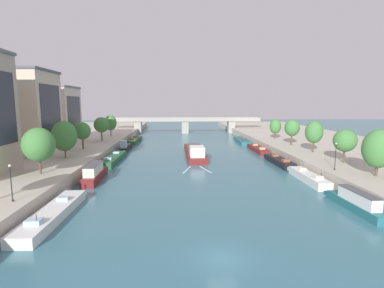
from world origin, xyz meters
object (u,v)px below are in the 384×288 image
moored_boat_left_upstream (126,147)px  tree_right_by_lamp (292,128)px  tree_left_far (82,131)px  tree_right_far (275,126)px  moored_boat_right_second (242,140)px  tree_left_midway (110,123)px  moored_boat_right_end (356,202)px  tree_right_distant (378,149)px  moored_boat_left_midway (135,140)px  moored_boat_right_lone (279,161)px  tree_left_past_mid (64,136)px  moored_boat_left_near (113,158)px  moored_boat_left_end (53,213)px  moored_boat_left_lone (94,173)px  tree_right_second (314,132)px  moored_boat_right_near (258,149)px  tree_left_third (101,125)px  moored_boat_right_gap_after (308,177)px  barge_midriver (195,152)px  lamppost_right_bank (336,155)px  bridge_far (185,123)px  tree_right_midway (345,141)px  tree_left_end_of_row (39,145)px  lamppost_left_bank (11,181)px

moored_boat_left_upstream → tree_right_by_lamp: bearing=-10.1°
tree_left_far → tree_right_far: bearing=18.0°
moored_boat_right_second → tree_left_midway: size_ratio=2.48×
moored_boat_right_end → tree_right_distant: bearing=44.5°
moored_boat_left_midway → tree_left_far: tree_left_far is taller
moored_boat_left_upstream → moored_boat_right_lone: (35.59, -20.22, -0.27)m
moored_boat_right_end → tree_left_past_mid: size_ratio=1.48×
moored_boat_left_near → moored_boat_right_lone: 36.14m
moored_boat_right_end → moored_boat_left_near: bearing=138.2°
tree_left_past_mid → moored_boat_right_lone: bearing=3.5°
moored_boat_left_end → moored_boat_left_lone: size_ratio=1.39×
tree_right_second → tree_right_far: bearing=90.4°
moored_boat_right_near → tree_right_far: 12.52m
moored_boat_left_midway → moored_boat_right_near: moored_boat_left_midway is taller
tree_right_second → tree_left_third: bearing=157.0°
moored_boat_right_gap_after → tree_right_far: (7.52, 38.73, 5.27)m
barge_midriver → lamppost_right_bank: size_ratio=5.60×
moored_boat_right_gap_after → tree_left_midway: bearing=131.6°
tree_left_past_mid → tree_left_midway: tree_left_past_mid is taller
moored_boat_right_near → tree_left_far: 44.68m
tree_left_past_mid → tree_left_third: bearing=88.2°
moored_boat_left_lone → moored_boat_right_second: bearing=52.6°
barge_midriver → moored_boat_right_second: size_ratio=1.47×
moored_boat_left_near → tree_left_midway: tree_left_midway is taller
bridge_far → tree_left_third: bearing=-120.4°
tree_right_midway → tree_right_by_lamp: bearing=91.8°
moored_boat_right_near → moored_boat_right_second: moored_boat_right_near is taller
moored_boat_left_end → tree_right_midway: size_ratio=2.55×
moored_boat_right_second → tree_right_far: bearing=-51.8°
moored_boat_left_lone → tree_right_by_lamp: (43.03, 23.78, 5.36)m
tree_left_past_mid → tree_right_distant: (50.89, -16.63, -0.28)m
moored_boat_left_lone → bridge_far: size_ratio=0.17×
moored_boat_right_near → tree_left_past_mid: (-43.40, -19.52, 5.98)m
moored_boat_right_near → tree_left_third: 43.45m
tree_right_second → tree_right_far: tree_right_second is taller
tree_left_far → tree_left_end_of_row: bearing=-87.5°
moored_boat_right_gap_after → tree_right_far: tree_right_far is taller
tree_right_second → moored_boat_left_lone: bearing=-163.9°
tree_right_midway → tree_right_second: size_ratio=0.88×
moored_boat_right_near → tree_left_third: (-42.62, 5.72, 6.21)m
tree_right_midway → bridge_far: bearing=109.5°
tree_left_end_of_row → tree_left_midway: (-0.32, 50.12, -0.16)m
moored_boat_left_near → moored_boat_left_midway: bearing=89.3°
moored_boat_right_gap_after → lamppost_right_bank: bearing=-28.1°
lamppost_left_bank → bridge_far: size_ratio=0.06×
moored_boat_right_near → lamppost_right_bank: 32.54m
moored_boat_left_near → moored_boat_right_gap_after: bearing=-27.2°
moored_boat_left_lone → tree_left_midway: bearing=98.9°
tree_right_midway → moored_boat_left_upstream: bearing=145.7°
moored_boat_right_near → bridge_far: bearing=110.8°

